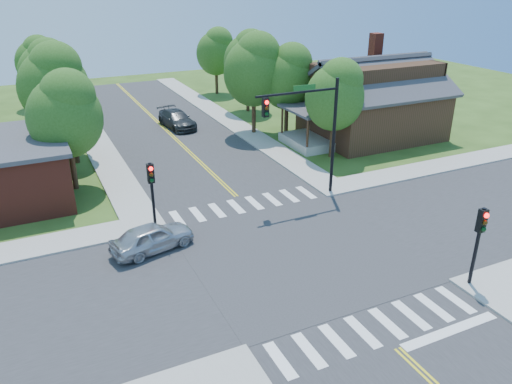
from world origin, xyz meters
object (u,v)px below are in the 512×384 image
signal_pole_se (480,233)px  signal_pole_nw (152,184)px  signal_mast_ne (310,121)px  car_dgrey (177,120)px  house_ne (372,97)px  car_silver (152,238)px

signal_pole_se → signal_pole_nw: 15.84m
signal_mast_ne → car_dgrey: 18.62m
car_dgrey → signal_pole_se: bearing=-87.8°
signal_pole_se → car_dgrey: signal_pole_se is taller
signal_pole_se → house_ne: size_ratio=0.29×
signal_pole_nw → car_silver: 3.02m
signal_pole_nw → house_ne: size_ratio=0.29×
signal_pole_se → signal_pole_nw: (-11.20, 11.20, 0.00)m
signal_pole_se → car_silver: size_ratio=0.85×
signal_pole_nw → car_silver: bearing=-107.7°
signal_mast_ne → car_dgrey: bearing=98.7°
signal_pole_se → signal_mast_ne: bearing=98.6°
car_dgrey → signal_mast_ne: bearing=-87.7°
signal_pole_nw → car_dgrey: size_ratio=0.72×
signal_pole_nw → car_dgrey: (6.75, 17.96, -1.93)m
signal_mast_ne → house_ne: 14.23m
signal_mast_ne → signal_pole_se: signal_mast_ne is taller
house_ne → car_dgrey: house_ne is taller
signal_pole_nw → house_ne: bearing=22.7°
signal_mast_ne → house_ne: signal_mast_ne is taller
signal_mast_ne → car_dgrey: (-2.76, 17.95, -4.12)m
signal_pole_nw → house_ne: (20.71, 8.66, 0.67)m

